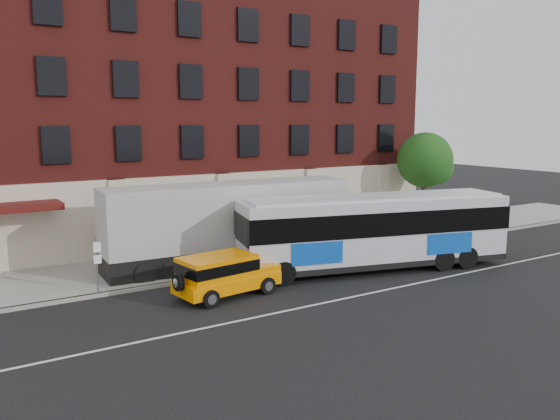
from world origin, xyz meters
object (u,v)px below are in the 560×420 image
city_bus (375,229)px  yellow_suv (223,273)px  sign_pole (97,261)px  street_tree (425,162)px  shipping_container (230,225)px

city_bus → yellow_suv: city_bus is taller
sign_pole → city_bus: (12.34, -2.83, 0.53)m
street_tree → shipping_container: size_ratio=0.50×
city_bus → sign_pole: bearing=167.1°
sign_pole → yellow_suv: sign_pole is taller
sign_pole → yellow_suv: bearing=-33.1°
street_tree → city_bus: size_ratio=0.46×
sign_pole → shipping_container: bearing=12.1°
sign_pole → street_tree: size_ratio=0.40×
city_bus → shipping_container: size_ratio=1.08×
city_bus → yellow_suv: 8.11m
sign_pole → yellow_suv: 5.14m
shipping_container → sign_pole: bearing=-167.9°
street_tree → city_bus: bearing=-147.5°
city_bus → yellow_suv: size_ratio=2.88×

